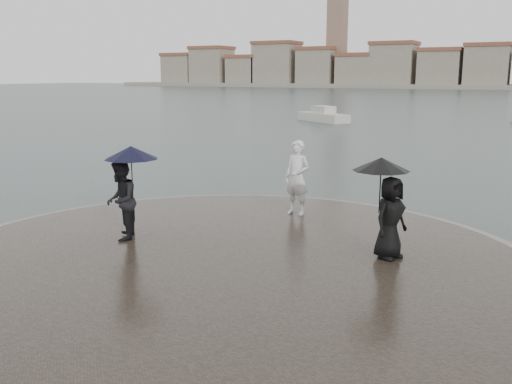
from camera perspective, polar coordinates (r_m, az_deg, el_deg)
The scene contains 7 objects.
ground at distance 8.70m, azimuth -15.40°, elevation -15.20°, with size 400.00×400.00×0.00m, color #2B3835.
kerb_ring at distance 11.21m, azimuth -3.11°, elevation -7.67°, with size 12.50×12.50×0.32m, color gray.
quay_tip at distance 11.21m, azimuth -3.12°, elevation -7.57°, with size 11.90×11.90×0.36m, color #2D261E.
statue at distance 14.46m, azimuth 4.14°, elevation 1.44°, with size 0.69×0.45×1.90m, color white.
visitor_left at distance 12.47m, azimuth -13.09°, elevation 0.46°, with size 1.32×1.20×2.04m.
visitor_right at distance 11.25m, azimuth 12.99°, elevation -0.77°, with size 1.19×1.12×1.95m.
far_skyline at distance 166.71m, azimuth 24.12°, elevation 11.28°, with size 260.00×20.00×37.00m.
Camera 1 is at (5.44, -5.57, 3.87)m, focal length 40.00 mm.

